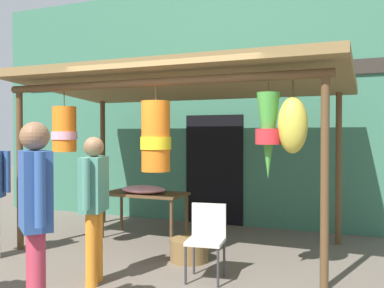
# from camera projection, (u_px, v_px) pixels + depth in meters

# --- Properties ---
(ground_plane) EXTENTS (30.00, 30.00, 0.00)m
(ground_plane) POSITION_uv_depth(u_px,v_px,m) (169.00, 265.00, 5.37)
(ground_plane) COLOR #60564C
(shop_facade) EXTENTS (10.39, 0.29, 4.41)m
(shop_facade) POSITION_uv_depth(u_px,v_px,m) (234.00, 104.00, 7.87)
(shop_facade) COLOR #387056
(shop_facade) RESTS_ON ground_plane
(market_stall_canopy) EXTENTS (4.67, 2.55, 2.55)m
(market_stall_canopy) POSITION_uv_depth(u_px,v_px,m) (182.00, 94.00, 6.05)
(market_stall_canopy) COLOR brown
(market_stall_canopy) RESTS_ON ground_plane
(display_table) EXTENTS (1.31, 0.67, 0.71)m
(display_table) POSITION_uv_depth(u_px,v_px,m) (145.00, 197.00, 6.85)
(display_table) COLOR brown
(display_table) RESTS_ON ground_plane
(flower_heap_on_table) EXTENTS (0.73, 0.51, 0.12)m
(flower_heap_on_table) POSITION_uv_depth(u_px,v_px,m) (144.00, 189.00, 6.77)
(flower_heap_on_table) COLOR pink
(flower_heap_on_table) RESTS_ON display_table
(folding_chair) EXTENTS (0.45, 0.45, 0.84)m
(folding_chair) POSITION_uv_depth(u_px,v_px,m) (207.00, 234.00, 4.88)
(folding_chair) COLOR beige
(folding_chair) RESTS_ON ground_plane
(wicker_basket_by_table) EXTENTS (0.50, 0.50, 0.29)m
(wicker_basket_by_table) POSITION_uv_depth(u_px,v_px,m) (189.00, 250.00, 5.56)
(wicker_basket_by_table) COLOR brown
(wicker_basket_by_table) RESTS_ON ground_plane
(customer_foreground) EXTENTS (0.48, 0.42, 1.74)m
(customer_foreground) POSITION_uv_depth(u_px,v_px,m) (35.00, 208.00, 3.51)
(customer_foreground) COLOR #B23347
(customer_foreground) RESTS_ON ground_plane
(shopper_by_bananas) EXTENTS (0.33, 0.57, 1.61)m
(shopper_by_bananas) POSITION_uv_depth(u_px,v_px,m) (94.00, 197.00, 4.70)
(shopper_by_bananas) COLOR orange
(shopper_by_bananas) RESTS_ON ground_plane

